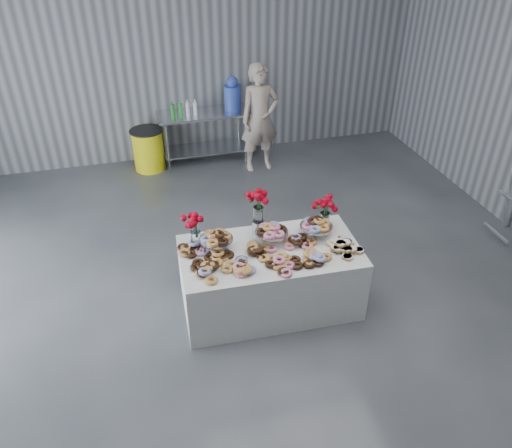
{
  "coord_description": "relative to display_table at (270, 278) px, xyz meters",
  "views": [
    {
      "loc": [
        -0.93,
        -3.67,
        3.89
      ],
      "look_at": [
        0.25,
        0.68,
        0.9
      ],
      "focal_mm": 35.0,
      "sensor_mm": 36.0,
      "label": 1
    }
  ],
  "objects": [
    {
      "name": "cake_stand_mid",
      "position": [
        0.06,
        0.15,
        0.52
      ],
      "size": [
        0.36,
        0.36,
        0.17
      ],
      "color": "silver",
      "rests_on": "display_table"
    },
    {
      "name": "room_walls",
      "position": [
        -0.6,
        -0.3,
        2.26
      ],
      "size": [
        8.04,
        9.04,
        4.02
      ],
      "color": "gray",
      "rests_on": "ground"
    },
    {
      "name": "bouquet_center",
      "position": [
        -0.04,
        0.35,
        0.75
      ],
      "size": [
        0.26,
        0.26,
        0.57
      ],
      "color": "silver",
      "rests_on": "display_table"
    },
    {
      "name": "trash_barrel",
      "position": [
        -0.99,
        3.73,
        -0.03
      ],
      "size": [
        0.54,
        0.54,
        0.69
      ],
      "rotation": [
        0.0,
        0.0,
        -0.27
      ],
      "color": "yellow",
      "rests_on": "ground"
    },
    {
      "name": "bouquet_left",
      "position": [
        -0.74,
        0.28,
        0.67
      ],
      "size": [
        0.26,
        0.26,
        0.42
      ],
      "color": "white",
      "rests_on": "display_table"
    },
    {
      "name": "person",
      "position": [
        0.8,
        3.28,
        0.5
      ],
      "size": [
        0.68,
        0.49,
        1.76
      ],
      "primitive_type": "imported",
      "rotation": [
        0.0,
        0.0,
        0.11
      ],
      "color": "#CC8C93",
      "rests_on": "ground"
    },
    {
      "name": "water_jug",
      "position": [
        0.46,
        3.73,
        0.77
      ],
      "size": [
        0.28,
        0.28,
        0.55
      ],
      "color": "#4362E4",
      "rests_on": "prep_table"
    },
    {
      "name": "cake_stand_left",
      "position": [
        -0.54,
        0.17,
        0.52
      ],
      "size": [
        0.36,
        0.36,
        0.17
      ],
      "color": "silver",
      "rests_on": "display_table"
    },
    {
      "name": "prep_table",
      "position": [
        -0.04,
        3.73,
        0.24
      ],
      "size": [
        1.5,
        0.6,
        0.9
      ],
      "color": "silver",
      "rests_on": "ground"
    },
    {
      "name": "cake_stand_right",
      "position": [
        0.56,
        0.13,
        0.52
      ],
      "size": [
        0.36,
        0.36,
        0.17
      ],
      "color": "silver",
      "rests_on": "display_table"
    },
    {
      "name": "donut_mounds",
      "position": [
        0.0,
        -0.05,
        0.42
      ],
      "size": [
        1.84,
        0.87,
        0.09
      ],
      "primitive_type": null,
      "rotation": [
        0.0,
        0.0,
        -0.04
      ],
      "color": "#BA7E44",
      "rests_on": "display_table"
    },
    {
      "name": "ground",
      "position": [
        -0.32,
        -0.37,
        -0.38
      ],
      "size": [
        9.0,
        9.0,
        0.0
      ],
      "primitive_type": "plane",
      "color": "#35383D",
      "rests_on": "ground"
    },
    {
      "name": "display_table",
      "position": [
        0.0,
        0.0,
        0.0
      ],
      "size": [
        1.94,
        1.08,
        0.75
      ],
      "primitive_type": "cube",
      "rotation": [
        0.0,
        0.0,
        -0.04
      ],
      "color": "white",
      "rests_on": "ground"
    },
    {
      "name": "bouquet_right",
      "position": [
        0.71,
        0.27,
        0.67
      ],
      "size": [
        0.26,
        0.26,
        0.42
      ],
      "color": "white",
      "rests_on": "display_table"
    },
    {
      "name": "danish_pile",
      "position": [
        0.74,
        -0.18,
        0.43
      ],
      "size": [
        0.48,
        0.48,
        0.11
      ],
      "primitive_type": null,
      "color": "white",
      "rests_on": "display_table"
    },
    {
      "name": "drink_bottles",
      "position": [
        -0.36,
        3.63,
        0.66
      ],
      "size": [
        0.54,
        0.08,
        0.27
      ],
      "primitive_type": null,
      "color": "#268C33",
      "rests_on": "prep_table"
    }
  ]
}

